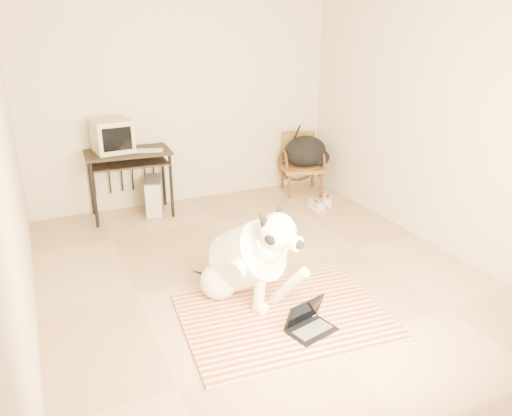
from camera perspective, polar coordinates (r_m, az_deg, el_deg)
floor at (r=4.93m, az=0.05°, el=-7.04°), size 4.50×4.50×0.00m
wall_back at (r=6.54m, az=-8.32°, el=12.28°), size 4.50×0.00×4.50m
wall_front at (r=2.67m, az=20.50°, el=-1.69°), size 4.50×0.00×4.50m
wall_left at (r=4.08m, az=-26.54°, el=5.06°), size 0.00×4.50×4.50m
wall_right at (r=5.57m, az=19.42°, el=9.84°), size 0.00×4.50×4.50m
rug at (r=4.22m, az=3.27°, el=-12.23°), size 1.75×1.39×0.02m
dog at (r=4.28m, az=-0.93°, el=-5.90°), size 0.79×1.17×0.97m
laptop at (r=4.03m, az=6.03°, el=-12.89°), size 0.41×0.34×0.25m
computer_desk at (r=6.19m, az=-14.33°, el=5.26°), size 1.01×0.59×0.82m
crt_monitor at (r=6.15m, az=-16.08°, el=7.92°), size 0.46×0.45×0.38m
desk_keyboard at (r=6.10m, az=-12.18°, el=6.45°), size 0.36×0.22×0.02m
pc_tower at (r=6.37m, az=-11.58°, el=1.37°), size 0.31×0.51×0.45m
rattan_chair at (r=6.99m, az=5.18°, el=5.10°), size 0.66×0.64×0.82m
backpack at (r=6.92m, az=5.93°, el=6.29°), size 0.62×0.49×0.43m
sneaker_left at (r=6.48m, az=6.92°, el=0.31°), size 0.13×0.29×0.10m
sneaker_right at (r=6.68m, az=8.16°, el=0.87°), size 0.26×0.30×0.10m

